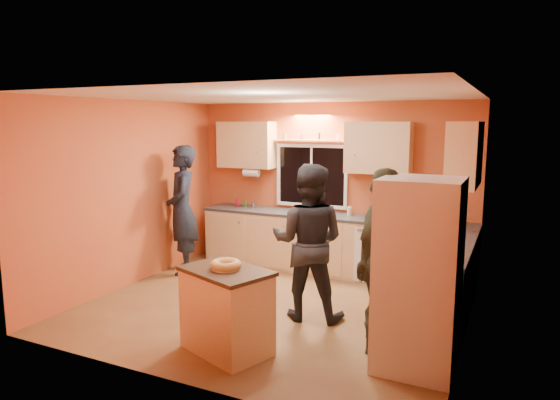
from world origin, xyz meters
The scene contains 14 objects.
ground centered at (0.00, 0.00, 0.00)m, with size 4.50×4.50×0.00m, color brown.
room_shell centered at (0.12, 0.41, 1.62)m, with size 4.54×4.04×2.61m.
back_counter centered at (0.01, 1.70, 0.45)m, with size 4.23×0.62×0.90m.
right_counter centered at (1.95, 0.50, 0.45)m, with size 0.62×1.84×0.90m.
refrigerator centered at (1.89, -0.80, 0.90)m, with size 0.72×0.70×1.80m, color silver.
island centered at (0.11, -1.28, 0.43)m, with size 1.04×0.87×0.86m.
bundt_pastry centered at (0.11, -1.28, 0.90)m, with size 0.31×0.31×0.09m, color tan.
person_left centered at (-1.90, 0.73, 0.98)m, with size 0.71×0.47×1.95m, color black.
person_center centered at (0.50, -0.10, 0.91)m, with size 0.89×0.69×1.83m, color black.
person_right centered at (1.50, -0.60, 0.93)m, with size 1.09×0.45×1.86m, color #373A25.
mixing_bowl centered at (1.01, 1.74, 0.94)m, with size 0.36×0.36×0.09m, color black.
utensil_crock centered at (-0.29, 1.75, 0.99)m, with size 0.14×0.14×0.17m, color beige.
potted_plant centered at (1.93, 0.16, 1.04)m, with size 0.25×0.22×0.28m, color gray.
red_box centered at (1.89, 1.12, 0.94)m, with size 0.16×0.12×0.07m, color #AF1B2B.
Camera 1 is at (2.65, -5.34, 2.29)m, focal length 32.00 mm.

